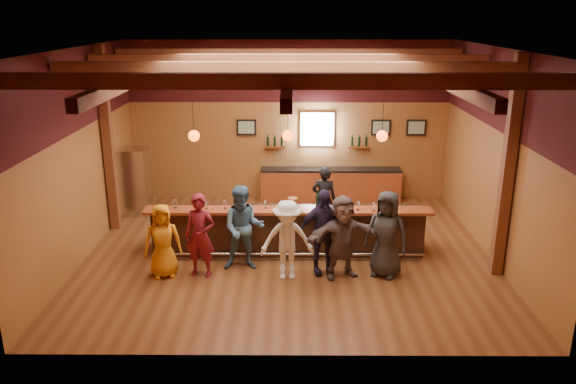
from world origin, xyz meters
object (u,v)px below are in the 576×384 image
stainless_fridge (135,181)px  customer_denim (244,228)px  customer_white (287,240)px  ice_bucket (292,203)px  customer_brown (342,237)px  bottle_a (317,200)px  back_bar_cabinet (330,185)px  bartender (324,199)px  customer_dark (386,234)px  bar_counter (289,229)px  customer_redvest (200,236)px  customer_navy (322,232)px  customer_orange (163,241)px

stainless_fridge → customer_denim: (3.18, -3.41, 0.01)m
customer_white → ice_bucket: customer_white is taller
stainless_fridge → customer_brown: stainless_fridge is taller
customer_brown → ice_bucket: (-1.01, 1.05, 0.36)m
customer_brown → bottle_a: (-0.46, 1.15, 0.39)m
back_bar_cabinet → customer_denim: (-2.12, -4.53, 0.44)m
bottle_a → ice_bucket: bearing=-169.8°
customer_denim → bartender: (1.80, 2.19, -0.09)m
customer_white → customer_dark: size_ratio=0.92×
stainless_fridge → bartender: (4.98, -1.22, -0.08)m
bar_counter → customer_dark: customer_dark is taller
bartender → ice_bucket: 1.74m
customer_redvest → customer_navy: customer_navy is taller
customer_white → bartender: size_ratio=1.02×
back_bar_cabinet → customer_denim: customer_denim is taller
customer_redvest → bartender: customer_redvest is taller
customer_redvest → bottle_a: size_ratio=4.61×
stainless_fridge → customer_orange: size_ratio=1.16×
customer_brown → bottle_a: size_ratio=4.60×
customer_redvest → ice_bucket: 2.16m
back_bar_cabinet → bottle_a: bottle_a is taller
stainless_fridge → ice_bucket: stainless_fridge is taller
back_bar_cabinet → customer_orange: bearing=-127.4°
customer_redvest → bartender: (2.66, 2.51, -0.06)m
customer_orange → customer_denim: bearing=-0.3°
customer_denim → ice_bucket: 1.27m
customer_navy → bartender: 2.39m
bartender → ice_bucket: (-0.78, -1.50, 0.41)m
stainless_fridge → customer_dark: (6.11, -3.71, 0.01)m
back_bar_cabinet → customer_navy: (-0.48, -4.72, 0.43)m
customer_denim → customer_white: bearing=-27.2°
customer_denim → back_bar_cabinet: bearing=63.6°
customer_white → customer_dark: customer_dark is taller
customer_denim → customer_dark: (2.93, -0.30, -0.00)m
customer_brown → customer_orange: bearing=162.5°
customer_white → ice_bucket: 1.21m
customer_orange → customer_redvest: size_ratio=0.89×
bar_counter → customer_orange: 2.89m
bar_counter → ice_bucket: ice_bucket is taller
customer_dark → bottle_a: customer_dark is taller
customer_orange → customer_navy: bearing=-10.0°
customer_redvest → customer_white: size_ratio=1.05×
customer_orange → customer_white: (2.54, -0.08, 0.06)m
bar_counter → customer_redvest: customer_redvest is taller
customer_white → customer_orange: bearing=175.2°
ice_bucket → bottle_a: bottle_a is taller
customer_orange → customer_dark: (4.55, 0.06, 0.13)m
customer_orange → customer_denim: size_ratio=0.85×
customer_redvest → customer_navy: size_ratio=0.96×
bar_counter → customer_orange: bearing=-152.7°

